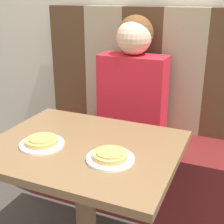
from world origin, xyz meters
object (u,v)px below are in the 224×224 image
at_px(plate_left, 42,144).
at_px(pizza_right, 110,155).
at_px(pizza_left, 42,140).
at_px(person, 133,77).
at_px(plate_right, 110,159).

xyz_separation_m(plate_left, pizza_right, (0.34, 0.00, 0.02)).
height_order(pizza_left, pizza_right, same).
relative_size(pizza_left, pizza_right, 1.00).
height_order(plate_left, pizza_right, pizza_right).
bearing_deg(person, plate_left, -102.78).
xyz_separation_m(person, plate_left, (-0.17, -0.74, -0.15)).
bearing_deg(pizza_left, person, 77.22).
relative_size(plate_left, pizza_left, 1.36).
distance_m(person, plate_left, 0.77).
height_order(plate_right, pizza_left, pizza_left).
bearing_deg(pizza_left, plate_left, -90.00).
xyz_separation_m(plate_right, pizza_right, (0.00, 0.00, 0.02)).
bearing_deg(plate_left, pizza_left, 90.00).
xyz_separation_m(plate_right, pizza_left, (-0.34, 0.00, 0.02)).
distance_m(plate_left, pizza_right, 0.34).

